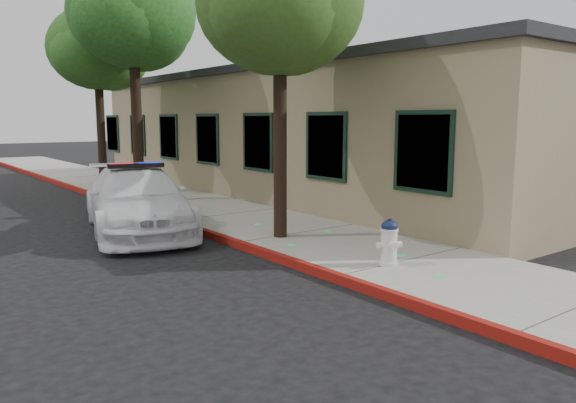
# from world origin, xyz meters

# --- Properties ---
(ground) EXTENTS (120.00, 120.00, 0.00)m
(ground) POSITION_xyz_m (0.00, 0.00, 0.00)
(ground) COLOR black
(ground) RESTS_ON ground
(sidewalk) EXTENTS (3.20, 60.00, 0.15)m
(sidewalk) POSITION_xyz_m (1.60, 3.00, 0.07)
(sidewalk) COLOR gray
(sidewalk) RESTS_ON ground
(red_curb) EXTENTS (0.14, 60.00, 0.16)m
(red_curb) POSITION_xyz_m (0.06, 3.00, 0.08)
(red_curb) COLOR maroon
(red_curb) RESTS_ON ground
(clapboard_building) EXTENTS (7.30, 20.89, 4.24)m
(clapboard_building) POSITION_xyz_m (6.69, 9.00, 2.13)
(clapboard_building) COLOR #8E7E5D
(clapboard_building) RESTS_ON ground
(police_car) EXTENTS (3.30, 5.52, 1.62)m
(police_car) POSITION_xyz_m (-0.96, 5.87, 0.75)
(police_car) COLOR white
(police_car) RESTS_ON ground
(fire_hydrant) EXTENTS (0.45, 0.40, 0.79)m
(fire_hydrant) POSITION_xyz_m (1.12, -0.02, 0.55)
(fire_hydrant) COLOR silver
(fire_hydrant) RESTS_ON sidewalk
(street_tree_near) EXTENTS (3.45, 3.39, 6.20)m
(street_tree_near) POSITION_xyz_m (1.01, 2.93, 4.78)
(street_tree_near) COLOR black
(street_tree_near) RESTS_ON sidewalk
(street_tree_mid) EXTENTS (3.76, 3.83, 7.12)m
(street_tree_mid) POSITION_xyz_m (0.71, 9.89, 5.52)
(street_tree_mid) COLOR black
(street_tree_mid) RESTS_ON sidewalk
(street_tree_far) EXTENTS (3.47, 3.33, 6.27)m
(street_tree_far) POSITION_xyz_m (0.74, 13.11, 4.87)
(street_tree_far) COLOR black
(street_tree_far) RESTS_ON sidewalk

